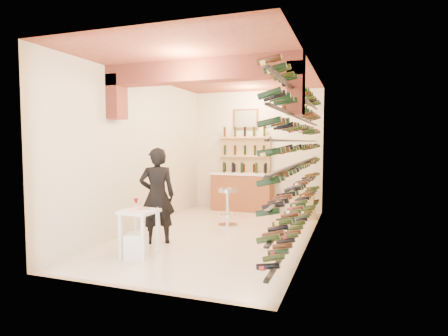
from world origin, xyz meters
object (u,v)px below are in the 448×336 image
at_px(person, 157,196).
at_px(crate_lower, 304,212).
at_px(back_counter, 242,191).
at_px(chrome_barstool, 228,204).
at_px(tasting_table, 139,218).
at_px(wine_rack, 298,157).
at_px(white_stool, 136,246).

height_order(person, crate_lower, person).
distance_m(back_counter, crate_lower, 1.81).
height_order(person, chrome_barstool, person).
bearing_deg(chrome_barstool, person, -113.53).
bearing_deg(tasting_table, wine_rack, 41.32).
bearing_deg(back_counter, chrome_barstool, -83.14).
bearing_deg(person, chrome_barstool, -145.28).
bearing_deg(white_stool, person, 97.94).
distance_m(wine_rack, person, 2.65).
relative_size(tasting_table, white_stool, 2.31).
relative_size(wine_rack, tasting_table, 6.25).
height_order(wine_rack, chrome_barstool, wine_rack).
height_order(wine_rack, person, wine_rack).
height_order(tasting_table, crate_lower, tasting_table).
xyz_separation_m(tasting_table, white_stool, (0.00, -0.10, -0.42)).
xyz_separation_m(wine_rack, crate_lower, (-0.13, 2.14, -1.39)).
bearing_deg(crate_lower, white_stool, -117.63).
distance_m(person, chrome_barstool, 1.94).
bearing_deg(tasting_table, crate_lower, 64.59).
distance_m(tasting_table, chrome_barstool, 2.63).
distance_m(back_counter, person, 3.68).
bearing_deg(chrome_barstool, back_counter, 96.86).
bearing_deg(person, white_stool, 66.18).
relative_size(tasting_table, chrome_barstool, 1.12).
relative_size(wine_rack, white_stool, 14.45).
xyz_separation_m(wine_rack, white_stool, (-2.24, -1.88, -1.35)).
bearing_deg(chrome_barstool, tasting_table, -104.02).
distance_m(wine_rack, chrome_barstool, 2.08).
height_order(back_counter, crate_lower, back_counter).
xyz_separation_m(tasting_table, chrome_barstool, (0.64, 2.54, -0.14)).
xyz_separation_m(tasting_table, person, (-0.12, 0.80, 0.25)).
relative_size(person, crate_lower, 3.31).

